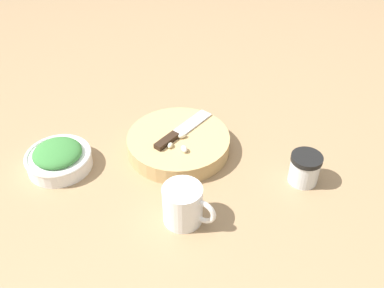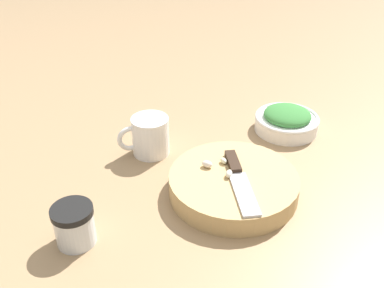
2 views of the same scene
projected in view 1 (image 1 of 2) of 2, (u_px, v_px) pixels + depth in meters
name	position (u px, v px, depth m)	size (l,w,h in m)	color
ground_plane	(191.00, 178.00, 1.03)	(5.00, 5.00, 0.00)	#997A56
cutting_board	(179.00, 143.00, 1.10)	(0.26, 0.26, 0.04)	tan
chef_knife	(180.00, 132.00, 1.09)	(0.12, 0.19, 0.01)	black
garlic_cloves	(180.00, 143.00, 1.05)	(0.06, 0.08, 0.01)	silver
herb_bowl	(59.00, 158.00, 1.04)	(0.16, 0.16, 0.06)	white
spice_jar	(305.00, 168.00, 1.00)	(0.07, 0.07, 0.08)	silver
coffee_mug	(184.00, 205.00, 0.90)	(0.12, 0.09, 0.09)	white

